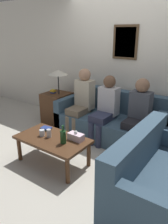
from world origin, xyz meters
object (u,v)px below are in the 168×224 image
(wine_bottle, at_px, (63,137))
(couch_main, at_px, (110,122))
(couch_side, at_px, (160,182))
(person_right, at_px, (138,112))
(coffee_table, at_px, (53,141))
(person_left, at_px, (82,99))
(drinking_glass, at_px, (42,133))
(person_middle, at_px, (105,107))
(teddy_bear, at_px, (113,177))

(wine_bottle, bearing_deg, couch_main, 89.35)
(couch_side, bearing_deg, person_right, 34.56)
(coffee_table, bearing_deg, person_left, 105.05)
(wine_bottle, height_order, drinking_glass, wine_bottle)
(wine_bottle, bearing_deg, coffee_table, 173.59)
(couch_main, bearing_deg, drinking_glass, -107.75)
(person_left, relative_size, person_middle, 1.06)
(person_left, bearing_deg, person_middle, -2.75)
(couch_main, relative_size, teddy_bear, 5.79)
(person_right, bearing_deg, coffee_table, -124.88)
(coffee_table, distance_m, wine_bottle, 0.28)
(couch_side, relative_size, person_right, 1.28)
(wine_bottle, relative_size, person_left, 0.22)
(person_right, distance_m, teddy_bear, 1.26)
(couch_main, relative_size, person_middle, 1.65)
(couch_main, relative_size, wine_bottle, 7.26)
(coffee_table, relative_size, teddy_bear, 3.22)
(person_left, bearing_deg, person_right, 0.70)
(person_left, distance_m, teddy_bear, 1.81)
(teddy_bear, bearing_deg, person_middle, 124.71)
(coffee_table, distance_m, person_left, 1.24)
(couch_side, xyz_separation_m, person_middle, (-1.34, 1.05, 0.34))
(wine_bottle, bearing_deg, person_right, 63.98)
(coffee_table, bearing_deg, drinking_glass, -170.05)
(couch_side, height_order, person_right, person_right)
(coffee_table, distance_m, person_middle, 1.19)
(drinking_glass, bearing_deg, person_left, 96.30)
(couch_main, height_order, person_middle, person_middle)
(wine_bottle, height_order, person_middle, person_middle)
(teddy_bear, bearing_deg, wine_bottle, -176.08)
(couch_side, height_order, person_left, person_left)
(couch_main, relative_size, person_left, 1.57)
(person_right, relative_size, teddy_bear, 3.55)
(person_left, distance_m, person_right, 1.13)
(person_right, xyz_separation_m, teddy_bear, (0.18, -1.15, -0.50))
(couch_main, height_order, person_left, person_left)
(couch_main, height_order, couch_side, same)
(drinking_glass, bearing_deg, person_right, 50.36)
(couch_side, bearing_deg, teddy_bear, 95.97)
(wine_bottle, bearing_deg, teddy_bear, 3.92)
(couch_main, distance_m, teddy_bear, 1.49)
(couch_side, distance_m, person_left, 2.19)
(couch_main, xyz_separation_m, couch_side, (1.32, -1.22, 0.00))
(drinking_glass, height_order, person_left, person_left)
(person_middle, distance_m, person_right, 0.59)
(wine_bottle, distance_m, drinking_glass, 0.42)
(drinking_glass, bearing_deg, teddy_bear, 2.82)
(coffee_table, bearing_deg, teddy_bear, 1.51)
(drinking_glass, height_order, teddy_bear, drinking_glass)
(couch_main, distance_m, person_middle, 0.38)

